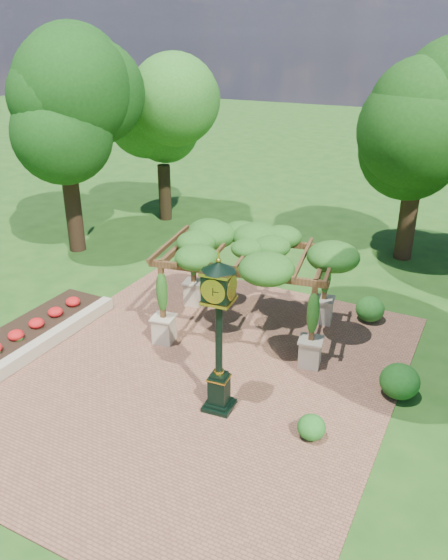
% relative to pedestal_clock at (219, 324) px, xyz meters
% --- Properties ---
extents(ground, '(120.00, 120.00, 0.00)m').
position_rel_pedestal_clock_xyz_m(ground, '(-1.17, 0.03, -2.37)').
color(ground, '#1E4714').
rests_on(ground, ground).
extents(brick_plaza, '(10.00, 12.00, 0.04)m').
position_rel_pedestal_clock_xyz_m(brick_plaza, '(-1.17, 1.03, -2.35)').
color(brick_plaza, brown).
rests_on(brick_plaza, ground).
extents(border_wall, '(0.35, 5.00, 0.40)m').
position_rel_pedestal_clock_xyz_m(border_wall, '(-5.77, 0.53, -2.17)').
color(border_wall, '#C6B793').
rests_on(border_wall, ground).
extents(flower_bed, '(1.50, 5.00, 0.36)m').
position_rel_pedestal_clock_xyz_m(flower_bed, '(-6.67, 0.53, -2.19)').
color(flower_bed, red).
rests_on(flower_bed, ground).
extents(pedestal_clock, '(0.85, 0.85, 3.96)m').
position_rel_pedestal_clock_xyz_m(pedestal_clock, '(0.00, 0.00, 0.00)').
color(pedestal_clock, black).
rests_on(pedestal_clock, brick_plaza).
extents(pergola, '(5.48, 3.97, 3.15)m').
position_rel_pedestal_clock_xyz_m(pergola, '(-1.01, 3.69, 0.22)').
color(pergola, '#C0AE8F').
rests_on(pergola, brick_plaza).
extents(sundial, '(0.61, 0.61, 0.97)m').
position_rel_pedestal_clock_xyz_m(sundial, '(-2.18, 8.17, -1.95)').
color(sundial, gray).
rests_on(sundial, ground).
extents(shrub_front, '(0.73, 0.73, 0.58)m').
position_rel_pedestal_clock_xyz_m(shrub_front, '(2.36, -0.01, -2.04)').
color(shrub_front, '#1F621C').
rests_on(shrub_front, brick_plaza).
extents(shrub_mid, '(1.31, 1.31, 0.89)m').
position_rel_pedestal_clock_xyz_m(shrub_mid, '(3.80, 2.47, -1.89)').
color(shrub_mid, '#184C15').
rests_on(shrub_mid, brick_plaza).
extents(shrub_back, '(1.11, 1.11, 0.81)m').
position_rel_pedestal_clock_xyz_m(shrub_back, '(2.18, 6.11, -1.93)').
color(shrub_back, '#24661D').
rests_on(shrub_back, brick_plaza).
extents(tree_west_near, '(4.11, 4.11, 8.14)m').
position_rel_pedestal_clock_xyz_m(tree_west_near, '(-10.34, 6.75, 3.21)').
color(tree_west_near, '#332014').
rests_on(tree_west_near, ground).
extents(tree_west_far, '(3.92, 3.92, 6.90)m').
position_rel_pedestal_clock_xyz_m(tree_west_far, '(-9.29, 11.98, 2.36)').
color(tree_west_far, black).
rests_on(tree_west_far, ground).
extents(tree_north, '(3.85, 3.85, 7.60)m').
position_rel_pedestal_clock_xyz_m(tree_north, '(2.08, 12.14, 2.82)').
color(tree_north, '#382416').
rests_on(tree_north, ground).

